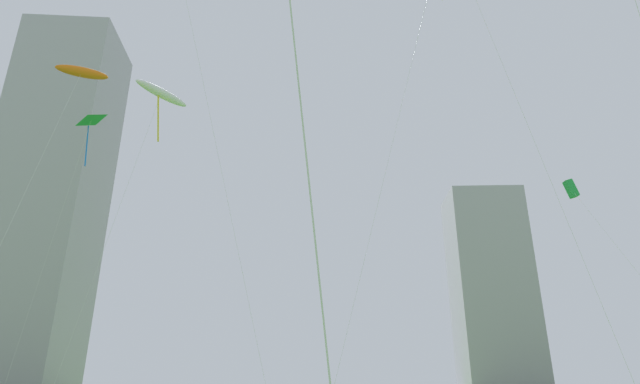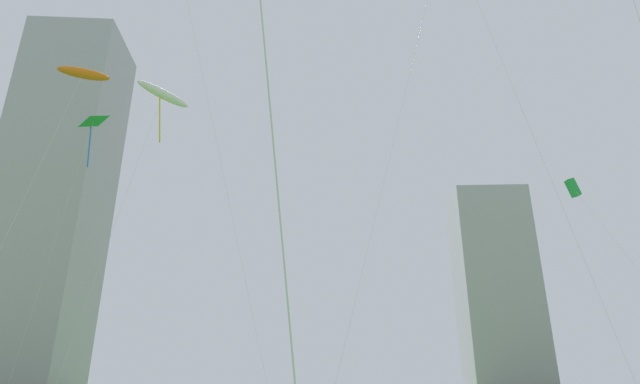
# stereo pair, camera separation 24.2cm
# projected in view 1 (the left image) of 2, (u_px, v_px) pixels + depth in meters

# --- Properties ---
(kite_flying_1) EXTENTS (4.41, 11.22, 21.93)m
(kite_flying_1) POSITION_uv_depth(u_px,v_px,m) (82.00, 72.00, 33.51)
(kite_flying_1) COLOR silver
(kite_flying_1) RESTS_ON ground
(kite_flying_2) EXTENTS (3.25, 1.33, 22.29)m
(kite_flying_2) POSITION_uv_depth(u_px,v_px,m) (90.00, 126.00, 40.39)
(kite_flying_2) COLOR silver
(kite_flying_2) RESTS_ON ground
(kite_flying_5) EXTENTS (1.20, 8.53, 13.34)m
(kite_flying_5) POSITION_uv_depth(u_px,v_px,m) (572.00, 190.00, 29.89)
(kite_flying_5) COLOR silver
(kite_flying_5) RESTS_ON ground
(kite_flying_8) EXTENTS (4.95, 4.05, 22.46)m
(kite_flying_8) POSITION_uv_depth(u_px,v_px,m) (161.00, 94.00, 36.37)
(kite_flying_8) COLOR silver
(kite_flying_8) RESTS_ON ground
(distant_highrise_0) EXTENTS (21.77, 18.82, 56.53)m
(distant_highrise_0) POSITION_uv_depth(u_px,v_px,m) (491.00, 287.00, 145.96)
(distant_highrise_0) COLOR #A8A8AD
(distant_highrise_0) RESTS_ON ground
(distant_highrise_1) EXTENTS (20.29, 19.64, 80.11)m
(distant_highrise_1) POSITION_uv_depth(u_px,v_px,m) (50.00, 195.00, 108.28)
(distant_highrise_1) COLOR #A8A8AD
(distant_highrise_1) RESTS_ON ground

